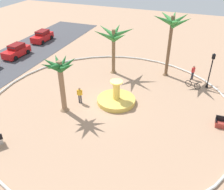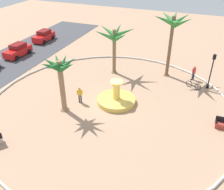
{
  "view_description": "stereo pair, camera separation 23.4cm",
  "coord_description": "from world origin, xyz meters",
  "px_view_note": "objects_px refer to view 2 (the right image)",
  "views": [
    {
      "loc": [
        -18.14,
        -7.15,
        13.11
      ],
      "look_at": [
        0.17,
        -0.12,
        1.0
      ],
      "focal_mm": 39.28,
      "sensor_mm": 36.0,
      "label": 1
    },
    {
      "loc": [
        -18.05,
        -7.37,
        13.11
      ],
      "look_at": [
        0.17,
        -0.12,
        1.0
      ],
      "focal_mm": 39.28,
      "sensor_mm": 36.0,
      "label": 2
    }
  ],
  "objects_px": {
    "parked_car_rightmost": "(44,36)",
    "fountain": "(116,99)",
    "person_cyclist_helmet": "(194,72)",
    "parked_car_third": "(18,50)",
    "palm_tree_by_curb": "(173,27)",
    "palm_tree_mid_plaza": "(60,72)",
    "bicycle_red_frame": "(193,85)",
    "person_cyclist_photo": "(80,94)",
    "palm_tree_near_fountain": "(114,38)",
    "lamppost": "(212,68)"
  },
  "relations": [
    {
      "from": "parked_car_rightmost",
      "to": "fountain",
      "type": "bearing_deg",
      "value": -126.17
    },
    {
      "from": "person_cyclist_helmet",
      "to": "parked_car_third",
      "type": "relative_size",
      "value": 0.41
    },
    {
      "from": "palm_tree_by_curb",
      "to": "palm_tree_mid_plaza",
      "type": "relative_size",
      "value": 1.37
    },
    {
      "from": "fountain",
      "to": "bicycle_red_frame",
      "type": "relative_size",
      "value": 2.27
    },
    {
      "from": "person_cyclist_photo",
      "to": "parked_car_third",
      "type": "height_order",
      "value": "parked_car_third"
    },
    {
      "from": "palm_tree_near_fountain",
      "to": "palm_tree_by_curb",
      "type": "height_order",
      "value": "palm_tree_by_curb"
    },
    {
      "from": "bicycle_red_frame",
      "to": "palm_tree_near_fountain",
      "type": "bearing_deg",
      "value": 87.54
    },
    {
      "from": "lamppost",
      "to": "bicycle_red_frame",
      "type": "distance_m",
      "value": 2.47
    },
    {
      "from": "lamppost",
      "to": "palm_tree_mid_plaza",
      "type": "bearing_deg",
      "value": 127.19
    },
    {
      "from": "fountain",
      "to": "bicycle_red_frame",
      "type": "distance_m",
      "value": 8.67
    },
    {
      "from": "palm_tree_mid_plaza",
      "to": "lamppost",
      "type": "bearing_deg",
      "value": -52.81
    },
    {
      "from": "palm_tree_by_curb",
      "to": "person_cyclist_photo",
      "type": "xyz_separation_m",
      "value": [
        -8.86,
        6.64,
        -4.78
      ]
    },
    {
      "from": "lamppost",
      "to": "parked_car_third",
      "type": "distance_m",
      "value": 24.72
    },
    {
      "from": "palm_tree_mid_plaza",
      "to": "parked_car_rightmost",
      "type": "height_order",
      "value": "palm_tree_mid_plaza"
    },
    {
      "from": "bicycle_red_frame",
      "to": "parked_car_third",
      "type": "distance_m",
      "value": 23.25
    },
    {
      "from": "palm_tree_by_curb",
      "to": "palm_tree_near_fountain",
      "type": "bearing_deg",
      "value": 104.87
    },
    {
      "from": "parked_car_rightmost",
      "to": "person_cyclist_helmet",
      "type": "bearing_deg",
      "value": -101.62
    },
    {
      "from": "bicycle_red_frame",
      "to": "person_cyclist_helmet",
      "type": "height_order",
      "value": "person_cyclist_helmet"
    },
    {
      "from": "fountain",
      "to": "palm_tree_mid_plaza",
      "type": "height_order",
      "value": "palm_tree_mid_plaza"
    },
    {
      "from": "bicycle_red_frame",
      "to": "person_cyclist_helmet",
      "type": "xyz_separation_m",
      "value": [
        1.99,
        0.25,
        0.55
      ]
    },
    {
      "from": "palm_tree_by_curb",
      "to": "lamppost",
      "type": "xyz_separation_m",
      "value": [
        -1.37,
        -4.66,
        -3.4
      ]
    },
    {
      "from": "palm_tree_by_curb",
      "to": "fountain",
      "type": "bearing_deg",
      "value": 155.83
    },
    {
      "from": "fountain",
      "to": "person_cyclist_photo",
      "type": "height_order",
      "value": "fountain"
    },
    {
      "from": "palm_tree_near_fountain",
      "to": "palm_tree_mid_plaza",
      "type": "xyz_separation_m",
      "value": [
        -8.93,
        1.42,
        -0.35
      ]
    },
    {
      "from": "fountain",
      "to": "person_cyclist_photo",
      "type": "distance_m",
      "value": 3.54
    },
    {
      "from": "palm_tree_mid_plaza",
      "to": "person_cyclist_photo",
      "type": "xyz_separation_m",
      "value": [
        1.66,
        -0.77,
        -2.94
      ]
    },
    {
      "from": "person_cyclist_photo",
      "to": "fountain",
      "type": "bearing_deg",
      "value": -68.29
    },
    {
      "from": "bicycle_red_frame",
      "to": "person_cyclist_helmet",
      "type": "distance_m",
      "value": 2.08
    },
    {
      "from": "parked_car_third",
      "to": "person_cyclist_helmet",
      "type": "bearing_deg",
      "value": -85.91
    },
    {
      "from": "lamppost",
      "to": "bicycle_red_frame",
      "type": "xyz_separation_m",
      "value": [
        -0.61,
        1.43,
        -1.92
      ]
    },
    {
      "from": "palm_tree_mid_plaza",
      "to": "parked_car_rightmost",
      "type": "bearing_deg",
      "value": 40.13
    },
    {
      "from": "bicycle_red_frame",
      "to": "person_cyclist_photo",
      "type": "xyz_separation_m",
      "value": [
        -6.88,
        9.87,
        0.54
      ]
    },
    {
      "from": "fountain",
      "to": "palm_tree_near_fountain",
      "type": "xyz_separation_m",
      "value": [
        5.98,
        2.58,
        3.88
      ]
    },
    {
      "from": "palm_tree_by_curb",
      "to": "person_cyclist_photo",
      "type": "distance_m",
      "value": 12.06
    },
    {
      "from": "fountain",
      "to": "bicycle_red_frame",
      "type": "bearing_deg",
      "value": -49.87
    },
    {
      "from": "bicycle_red_frame",
      "to": "person_cyclist_photo",
      "type": "height_order",
      "value": "person_cyclist_photo"
    },
    {
      "from": "fountain",
      "to": "person_cyclist_helmet",
      "type": "height_order",
      "value": "fountain"
    },
    {
      "from": "person_cyclist_helmet",
      "to": "parked_car_rightmost",
      "type": "bearing_deg",
      "value": 78.38
    },
    {
      "from": "lamppost",
      "to": "bicycle_red_frame",
      "type": "relative_size",
      "value": 2.41
    },
    {
      "from": "palm_tree_by_curb",
      "to": "parked_car_third",
      "type": "height_order",
      "value": "palm_tree_by_curb"
    },
    {
      "from": "palm_tree_near_fountain",
      "to": "lamppost",
      "type": "distance_m",
      "value": 10.81
    },
    {
      "from": "fountain",
      "to": "parked_car_rightmost",
      "type": "distance_m",
      "value": 20.95
    },
    {
      "from": "bicycle_red_frame",
      "to": "parked_car_rightmost",
      "type": "height_order",
      "value": "parked_car_rightmost"
    },
    {
      "from": "lamppost",
      "to": "parked_car_third",
      "type": "bearing_deg",
      "value": 90.63
    },
    {
      "from": "palm_tree_mid_plaza",
      "to": "parked_car_third",
      "type": "distance_m",
      "value": 15.73
    },
    {
      "from": "parked_car_third",
      "to": "palm_tree_by_curb",
      "type": "bearing_deg",
      "value": -85.32
    },
    {
      "from": "palm_tree_by_curb",
      "to": "lamppost",
      "type": "relative_size",
      "value": 1.8
    },
    {
      "from": "palm_tree_by_curb",
      "to": "parked_car_rightmost",
      "type": "height_order",
      "value": "palm_tree_by_curb"
    },
    {
      "from": "person_cyclist_photo",
      "to": "parked_car_rightmost",
      "type": "distance_m",
      "value": 19.32
    },
    {
      "from": "fountain",
      "to": "parked_car_third",
      "type": "relative_size",
      "value": 0.91
    }
  ]
}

